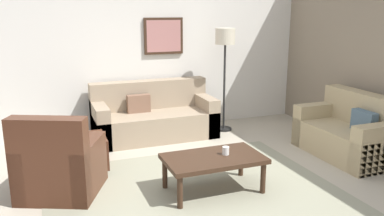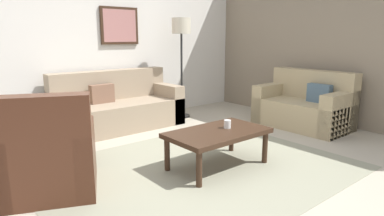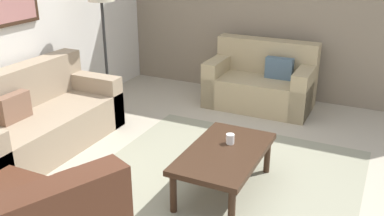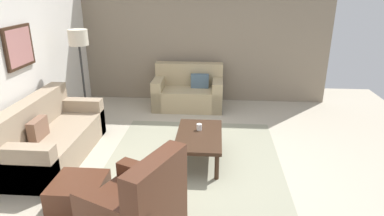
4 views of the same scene
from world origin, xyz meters
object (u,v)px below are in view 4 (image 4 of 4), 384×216
couch_main (48,139)px  ottoman (80,196)px  armchair_leather (139,211)px  couch_loveseat (189,92)px  coffee_table (199,138)px  framed_artwork (19,47)px  cup (199,127)px  lamp_standing (79,48)px

couch_main → ottoman: couch_main is taller
ottoman → armchair_leather: bearing=-114.2°
couch_loveseat → ottoman: bearing=165.6°
couch_main → coffee_table: (0.09, -2.19, 0.06)m
ottoman → framed_artwork: framed_artwork is taller
couch_main → framed_artwork: size_ratio=2.89×
couch_loveseat → framed_artwork: size_ratio=2.10×
couch_main → coffee_table: 2.19m
ottoman → coffee_table: coffee_table is taller
armchair_leather → framed_artwork: 3.06m
ottoman → coffee_table: bearing=-44.4°
cup → coffee_table: bearing=-176.9°
armchair_leather → ottoman: (0.34, 0.75, -0.11)m
ottoman → cup: (1.44, -1.25, 0.26)m
couch_loveseat → armchair_leather: size_ratio=1.32×
armchair_leather → lamp_standing: (2.74, 1.58, 1.10)m
framed_artwork → armchair_leather: bearing=-131.7°
couch_loveseat → framed_artwork: (-2.03, 2.24, 1.27)m
couch_main → lamp_standing: lamp_standing is taller
cup → framed_artwork: bearing=88.2°
ottoman → lamp_standing: lamp_standing is taller
cup → framed_artwork: size_ratio=0.14×
cup → lamp_standing: lamp_standing is taller
couch_loveseat → framed_artwork: 3.28m
cup → ottoman: bearing=139.0°
lamp_standing → armchair_leather: bearing=-150.0°
couch_loveseat → cup: bearing=-170.9°
couch_main → coffee_table: bearing=-87.7°
coffee_table → framed_artwork: (0.23, 2.59, 1.22)m
couch_main → coffee_table: size_ratio=1.74×
armchair_leather → cup: (1.77, -0.49, 0.15)m
coffee_table → framed_artwork: framed_artwork is taller
couch_loveseat → coffee_table: bearing=-171.3°
armchair_leather → coffee_table: (1.62, -0.50, 0.05)m
coffee_table → framed_artwork: 2.87m
framed_artwork → couch_loveseat: bearing=-47.8°
coffee_table → lamp_standing: bearing=61.7°
coffee_table → lamp_standing: size_ratio=0.64×
ottoman → framed_artwork: (1.52, 1.33, 1.37)m
ottoman → cup: 1.92m
armchair_leather → couch_loveseat: bearing=-2.3°
coffee_table → cup: cup is taller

